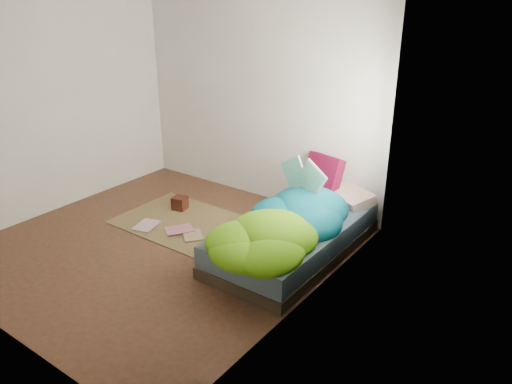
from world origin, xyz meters
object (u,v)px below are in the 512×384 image
(pillow_magenta, at_px, (323,175))
(wooden_box, at_px, (180,203))
(open_book, at_px, (303,167))
(bed, at_px, (294,238))
(floor_book_b, at_px, (177,226))
(floor_book_a, at_px, (138,224))

(pillow_magenta, relative_size, wooden_box, 2.81)
(pillow_magenta, xyz_separation_m, open_book, (0.05, -0.56, 0.27))
(open_book, xyz_separation_m, wooden_box, (-1.59, -0.24, -0.74))
(wooden_box, bearing_deg, bed, -2.27)
(bed, relative_size, floor_book_b, 6.56)
(open_book, height_order, wooden_box, open_book)
(wooden_box, bearing_deg, floor_book_a, -97.41)
(bed, height_order, floor_book_a, bed)
(open_book, distance_m, wooden_box, 1.77)
(open_book, distance_m, floor_book_a, 2.04)
(wooden_box, relative_size, floor_book_a, 0.52)
(pillow_magenta, xyz_separation_m, floor_book_b, (-1.22, -1.18, -0.54))
(open_book, bearing_deg, pillow_magenta, 106.77)
(wooden_box, height_order, floor_book_a, wooden_box)
(floor_book_a, distance_m, floor_book_b, 0.46)
(bed, distance_m, open_book, 0.74)
(bed, distance_m, wooden_box, 1.70)
(open_book, relative_size, floor_book_a, 1.63)
(floor_book_a, bearing_deg, bed, 1.42)
(bed, xyz_separation_m, floor_book_a, (-1.78, -0.55, -0.14))
(bed, bearing_deg, wooden_box, 177.73)
(floor_book_a, bearing_deg, wooden_box, 66.94)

